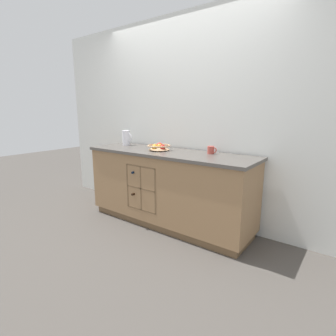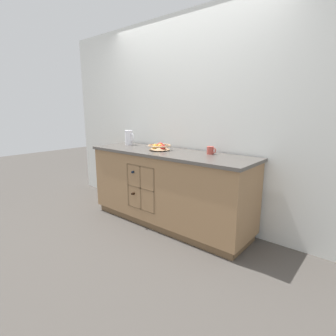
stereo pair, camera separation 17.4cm
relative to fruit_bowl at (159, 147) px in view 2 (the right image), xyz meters
name	(u,v)px [view 2 (the right image)]	position (x,y,z in m)	size (l,w,h in m)	color
ground_plane	(168,223)	(0.15, -0.01, -0.96)	(14.00, 14.00, 0.00)	#4C4742
back_wall	(187,120)	(0.15, 0.36, 0.31)	(4.51, 0.06, 2.55)	silver
kitchen_island	(168,188)	(0.14, -0.01, -0.49)	(2.15, 0.66, 0.92)	brown
fruit_bowl	(159,147)	(0.00, 0.00, 0.00)	(0.28, 0.28, 0.09)	tan
white_pitcher	(129,137)	(-0.67, 0.10, 0.06)	(0.17, 0.11, 0.21)	white
ceramic_mug	(211,150)	(0.64, 0.15, 0.00)	(0.11, 0.08, 0.09)	#B7473D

